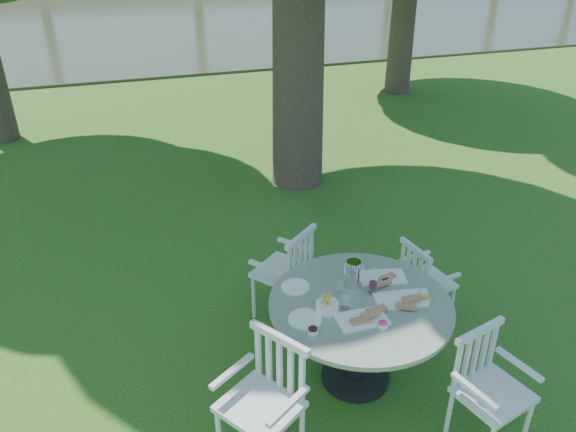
% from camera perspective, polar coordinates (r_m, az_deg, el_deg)
% --- Properties ---
extents(ground, '(140.00, 140.00, 0.00)m').
position_cam_1_polar(ground, '(5.63, 0.63, -8.56)').
color(ground, '#19410D').
rests_on(ground, ground).
extents(table, '(1.41, 1.41, 0.78)m').
position_cam_1_polar(table, '(4.44, 7.28, -10.19)').
color(table, black).
rests_on(table, ground).
extents(chair_ne, '(0.45, 0.47, 0.83)m').
position_cam_1_polar(chair_ne, '(5.24, 13.35, -6.11)').
color(chair_ne, silver).
rests_on(chair_ne, ground).
extents(chair_nw, '(0.64, 0.63, 0.93)m').
position_cam_1_polar(chair_nw, '(5.13, 0.23, -5.26)').
color(chair_nw, silver).
rests_on(chair_nw, ground).
extents(chair_sw, '(0.65, 0.66, 0.96)m').
position_cam_1_polar(chair_sw, '(3.94, -1.95, -17.29)').
color(chair_sw, silver).
rests_on(chair_sw, ground).
extents(chair_se, '(0.55, 0.53, 0.90)m').
position_cam_1_polar(chair_se, '(4.28, 19.33, -15.38)').
color(chair_se, silver).
rests_on(chair_se, ground).
extents(tableware, '(1.14, 0.83, 0.23)m').
position_cam_1_polar(tableware, '(4.39, 6.81, -7.51)').
color(tableware, white).
rests_on(tableware, table).
extents(river, '(100.00, 28.00, 0.12)m').
position_cam_1_polar(river, '(27.51, -15.82, 20.28)').
color(river, '#2D341F').
rests_on(river, ground).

